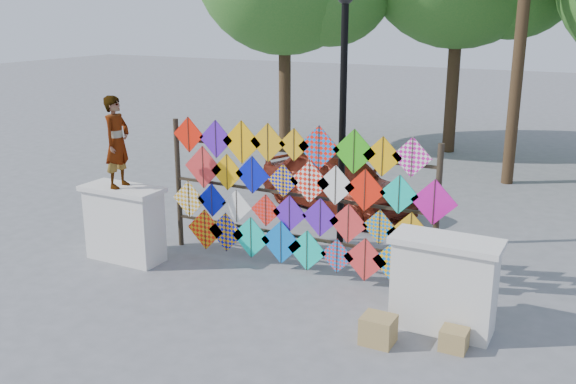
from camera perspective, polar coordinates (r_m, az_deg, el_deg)
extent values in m
plane|color=gray|center=(10.02, -1.53, -8.25)|extent=(80.00, 80.00, 0.00)
cube|color=silver|center=(11.14, -14.31, -2.92)|extent=(1.30, 0.55, 1.20)
cube|color=silver|center=(10.96, -14.54, 0.25)|extent=(1.40, 0.65, 0.08)
cube|color=silver|center=(8.72, 13.67, -8.25)|extent=(1.30, 0.55, 1.20)
cube|color=silver|center=(8.48, 13.95, -4.29)|extent=(1.40, 0.65, 0.08)
cylinder|color=black|center=(11.47, -9.71, 0.76)|extent=(0.09, 0.09, 2.30)
cylinder|color=black|center=(9.52, 13.04, -2.58)|extent=(0.09, 0.09, 2.30)
cube|color=black|center=(10.47, 0.58, -3.91)|extent=(4.60, 0.04, 0.04)
cube|color=black|center=(10.26, 0.59, -0.23)|extent=(4.60, 0.04, 0.04)
cube|color=black|center=(10.09, 0.60, 3.59)|extent=(4.60, 0.04, 0.04)
cube|color=#FF1F0B|center=(11.04, -8.83, 5.06)|extent=(0.62, 0.01, 0.62)
cube|color=black|center=(11.03, -8.86, 5.05)|extent=(0.01, 0.01, 0.61)
cube|color=#561AC3|center=(10.73, -6.43, 4.70)|extent=(0.65, 0.01, 0.65)
cube|color=black|center=(10.72, -6.46, 4.69)|extent=(0.01, 0.01, 0.64)
cube|color=#FFB00A|center=(10.47, -4.14, 4.44)|extent=(0.73, 0.01, 0.73)
cube|color=black|center=(10.46, -4.17, 4.43)|extent=(0.01, 0.01, 0.71)
cube|color=#EBA615|center=(10.22, -1.80, 4.41)|extent=(0.64, 0.01, 0.64)
cube|color=black|center=(10.21, -1.84, 4.40)|extent=(0.01, 0.01, 0.63)
cube|color=#EBA615|center=(10.00, 0.54, 4.23)|extent=(0.53, 0.01, 0.53)
cube|color=black|center=(9.99, 0.51, 4.22)|extent=(0.01, 0.01, 0.52)
cube|color=blue|center=(9.82, 2.76, 3.95)|extent=(0.70, 0.01, 0.70)
cube|color=black|center=(9.81, 2.73, 3.93)|extent=(0.01, 0.01, 0.69)
cube|color=green|center=(9.60, 5.89, 3.60)|extent=(0.69, 0.01, 0.69)
cube|color=black|center=(9.59, 5.86, 3.59)|extent=(0.01, 0.01, 0.68)
cube|color=#FFB00A|center=(9.45, 8.40, 3.14)|extent=(0.61, 0.01, 0.61)
cube|color=black|center=(9.44, 8.38, 3.13)|extent=(0.01, 0.01, 0.60)
cube|color=white|center=(9.32, 10.96, 3.06)|extent=(0.60, 0.01, 0.60)
cube|color=black|center=(9.30, 10.94, 3.04)|extent=(0.01, 0.01, 0.58)
cube|color=red|center=(10.95, -7.55, 2.20)|extent=(0.74, 0.01, 0.74)
cube|color=black|center=(10.94, -7.59, 2.19)|extent=(0.01, 0.01, 0.73)
cube|color=#FFB00A|center=(10.69, -5.43, 1.76)|extent=(0.63, 0.01, 0.63)
cube|color=black|center=(10.68, -5.46, 1.75)|extent=(0.01, 0.01, 0.62)
cube|color=#0813C1|center=(10.44, -3.19, 1.53)|extent=(0.64, 0.01, 0.64)
cube|color=black|center=(10.43, -3.22, 1.52)|extent=(0.01, 0.01, 0.63)
cube|color=#0813C1|center=(10.18, -0.43, 1.01)|extent=(0.55, 0.01, 0.55)
cube|color=black|center=(10.17, -0.46, 0.99)|extent=(0.01, 0.01, 0.54)
cube|color=#FF1F0B|center=(9.96, 1.93, 0.91)|extent=(0.68, 0.01, 0.68)
cube|color=black|center=(9.95, 1.90, 0.89)|extent=(0.01, 0.01, 0.67)
cube|color=white|center=(9.79, 4.25, 0.60)|extent=(0.63, 0.01, 0.63)
cube|color=black|center=(9.78, 4.22, 0.58)|extent=(0.01, 0.01, 0.62)
cube|color=#FF1F0B|center=(9.62, 6.84, 0.16)|extent=(0.66, 0.01, 0.66)
cube|color=black|center=(9.61, 6.82, 0.14)|extent=(0.01, 0.01, 0.65)
cube|color=#0DD5B6|center=(9.46, 9.84, -0.21)|extent=(0.60, 0.01, 0.60)
cube|color=black|center=(9.45, 9.82, -0.23)|extent=(0.01, 0.01, 0.59)
cube|color=#CE1397|center=(9.34, 12.85, -0.89)|extent=(0.69, 0.01, 0.69)
cube|color=black|center=(9.33, 12.83, -0.91)|extent=(0.01, 0.01, 0.67)
cube|color=#EBA615|center=(11.24, -8.79, -0.64)|extent=(0.67, 0.01, 0.67)
cube|color=black|center=(11.23, -8.83, -0.65)|extent=(0.01, 0.01, 0.65)
cube|color=#0813C1|center=(10.95, -6.77, -0.74)|extent=(0.59, 0.01, 0.59)
cube|color=black|center=(10.94, -6.80, -0.75)|extent=(0.01, 0.01, 0.58)
cube|color=white|center=(10.70, -4.58, -1.26)|extent=(0.58, 0.01, 0.58)
cube|color=black|center=(10.69, -4.61, -1.27)|extent=(0.01, 0.01, 0.57)
cube|color=#FF1F0B|center=(10.43, -1.99, -1.64)|extent=(0.55, 0.01, 0.55)
cube|color=black|center=(10.42, -2.02, -1.66)|extent=(0.01, 0.01, 0.54)
cube|color=#561AC3|center=(10.23, 0.13, -1.93)|extent=(0.61, 0.01, 0.61)
cube|color=black|center=(10.22, 0.10, -1.95)|extent=(0.01, 0.01, 0.60)
cube|color=#561AC3|center=(10.00, 2.89, -2.29)|extent=(0.63, 0.01, 0.63)
cube|color=black|center=(9.99, 2.86, -2.31)|extent=(0.01, 0.01, 0.62)
cube|color=red|center=(9.83, 5.37, -2.81)|extent=(0.63, 0.01, 0.63)
cube|color=black|center=(9.82, 5.35, -2.83)|extent=(0.01, 0.01, 0.62)
cube|color=blue|center=(9.66, 8.13, -3.09)|extent=(0.54, 0.01, 0.54)
cube|color=black|center=(9.65, 8.11, -3.11)|extent=(0.01, 0.01, 0.53)
cube|color=#EBA615|center=(9.54, 10.83, -3.90)|extent=(0.74, 0.01, 0.74)
cube|color=black|center=(9.53, 10.81, -3.92)|extent=(0.01, 0.01, 0.73)
cube|color=#FF1F0B|center=(11.16, -7.36, -3.32)|extent=(0.73, 0.01, 0.73)
cube|color=black|center=(11.15, -7.39, -3.33)|extent=(0.01, 0.01, 0.72)
cube|color=#0813C1|center=(10.92, -5.52, -3.56)|extent=(0.69, 0.01, 0.69)
cube|color=black|center=(10.91, -5.55, -3.58)|extent=(0.01, 0.01, 0.68)
cube|color=#0DD5B6|center=(10.68, -3.30, -4.06)|extent=(0.72, 0.01, 0.72)
cube|color=black|center=(10.67, -3.33, -4.08)|extent=(0.01, 0.01, 0.71)
cube|color=blue|center=(10.42, -0.62, -4.49)|extent=(0.74, 0.01, 0.74)
cube|color=black|center=(10.41, -0.65, -4.51)|extent=(0.01, 0.01, 0.73)
cube|color=#0DD5B6|center=(10.24, 1.70, -5.22)|extent=(0.68, 0.01, 0.68)
cube|color=black|center=(10.23, 1.67, -5.24)|extent=(0.01, 0.01, 0.67)
cube|color=red|center=(10.04, 4.38, -5.68)|extent=(0.56, 0.01, 0.56)
cube|color=black|center=(10.03, 4.35, -5.70)|extent=(0.01, 0.01, 0.55)
cube|color=red|center=(9.87, 6.85, -5.99)|extent=(0.70, 0.01, 0.70)
cube|color=black|center=(9.86, 6.83, -6.01)|extent=(0.01, 0.01, 0.69)
cube|color=blue|center=(9.72, 9.35, -6.19)|extent=(0.66, 0.01, 0.66)
cube|color=black|center=(9.71, 9.33, -6.22)|extent=(0.01, 0.01, 0.65)
cube|color=orange|center=(9.62, 11.95, -6.85)|extent=(0.53, 0.01, 0.53)
cube|color=black|center=(9.61, 11.93, -6.88)|extent=(0.01, 0.01, 0.52)
cylinder|color=#41311C|center=(19.33, -0.29, 9.42)|extent=(0.36, 0.36, 3.85)
cylinder|color=#41311C|center=(19.61, 14.42, 9.43)|extent=(0.36, 0.36, 4.12)
cylinder|color=#41311C|center=(16.20, 19.73, 10.20)|extent=(0.28, 0.28, 5.50)
imported|color=#99999E|center=(10.80, -14.96, 4.32)|extent=(0.42, 0.59, 1.51)
imported|color=maroon|center=(13.55, 4.33, 1.00)|extent=(3.97, 2.79, 1.26)
cylinder|color=black|center=(11.00, 4.85, 5.37)|extent=(0.12, 0.12, 4.20)
cube|color=#A28A4E|center=(8.41, 8.01, -12.03)|extent=(0.41, 0.37, 0.37)
cube|color=#A28A4E|center=(8.46, 14.54, -12.57)|extent=(0.33, 0.30, 0.28)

